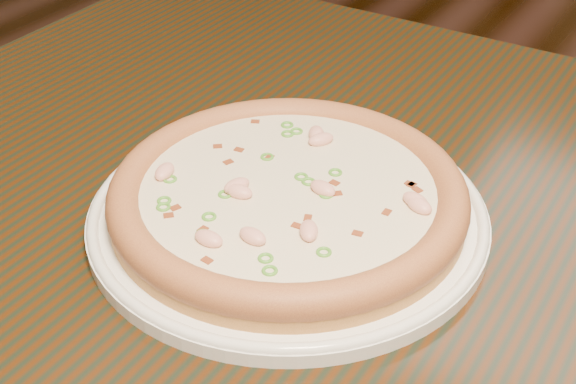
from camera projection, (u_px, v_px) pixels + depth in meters
The scene contains 3 objects.
hero_table at pixel (432, 324), 0.71m from camera, with size 1.20×0.80×0.75m.
plate at pixel (288, 213), 0.67m from camera, with size 0.33×0.33×0.02m.
pizza at pixel (288, 195), 0.66m from camera, with size 0.30×0.30×0.03m.
Camera 1 is at (0.08, -0.81, 1.15)m, focal length 50.00 mm.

